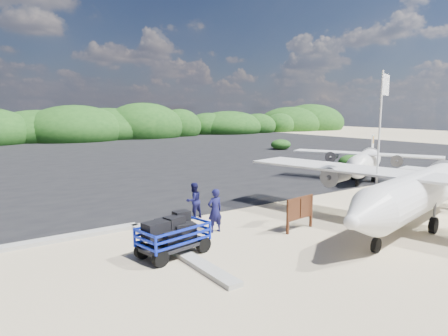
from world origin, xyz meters
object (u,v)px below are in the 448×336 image
at_px(signboard, 299,230).
at_px(aircraft_large, 218,160).
at_px(crew_b, 194,201).
at_px(flagpole, 374,227).
at_px(crew_a, 215,211).
at_px(baggage_cart, 174,255).

relative_size(signboard, aircraft_large, 0.11).
relative_size(crew_b, aircraft_large, 0.11).
relative_size(flagpole, aircraft_large, 0.43).
xyz_separation_m(signboard, crew_b, (-2.60, 3.98, 0.81)).
xyz_separation_m(signboard, crew_a, (-2.93, 1.75, 0.88)).
height_order(flagpole, crew_b, flagpole).
distance_m(signboard, crew_a, 3.53).
height_order(crew_b, aircraft_large, aircraft_large).
bearing_deg(crew_b, crew_a, 73.22).
bearing_deg(crew_b, baggage_cart, 42.81).
xyz_separation_m(baggage_cart, aircraft_large, (15.14, 20.04, 0.00)).
bearing_deg(aircraft_large, crew_a, 44.03).
xyz_separation_m(baggage_cart, crew_b, (2.87, 3.57, 0.81)).
relative_size(flagpole, crew_b, 3.92).
xyz_separation_m(baggage_cart, signboard, (5.48, -0.41, 0.00)).
height_order(signboard, crew_b, crew_b).
xyz_separation_m(crew_a, aircraft_large, (12.60, 18.69, -0.88)).
bearing_deg(baggage_cart, flagpole, -23.50).
distance_m(baggage_cart, aircraft_large, 25.11).
distance_m(signboard, crew_b, 4.82).
bearing_deg(crew_b, flagpole, 126.52).
distance_m(crew_a, crew_b, 2.25).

